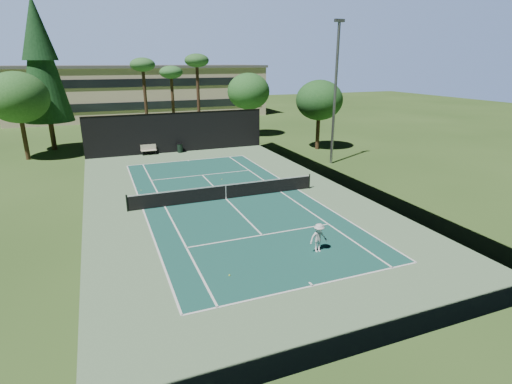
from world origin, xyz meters
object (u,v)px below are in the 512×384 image
player (319,238)px  trash_bin (180,148)px  park_bench (149,149)px  tennis_net (226,191)px  tennis_ball_a (230,275)px  tennis_ball_d (141,190)px  tennis_ball_c (222,179)px  tennis_ball_b (219,189)px

player → trash_bin: size_ratio=1.56×
player → park_bench: bearing=100.3°
tennis_net → player: player is taller
player → tennis_ball_a: 4.87m
park_bench → trash_bin: 3.11m
tennis_ball_a → player: bearing=7.7°
tennis_net → tennis_ball_a: 10.27m
trash_bin → tennis_net: bearing=-90.2°
player → tennis_ball_d: bearing=117.0°
player → park_bench: player is taller
tennis_net → player: 9.35m
tennis_ball_c → trash_bin: size_ratio=0.08×
tennis_net → player: (1.82, -9.17, 0.18)m
tennis_ball_b → tennis_ball_c: (0.96, 2.42, 0.01)m
park_bench → tennis_ball_b: bearing=-76.7°
tennis_ball_c → tennis_ball_d: (-6.26, -0.54, -0.00)m
tennis_net → tennis_ball_d: 6.57m
tennis_net → tennis_ball_a: (-2.96, -9.82, -0.52)m
player → tennis_ball_a: size_ratio=19.53×
tennis_net → tennis_ball_c: size_ratio=176.13×
tennis_net → park_bench: (-3.05, 15.78, -0.01)m
tennis_net → tennis_ball_b: size_ratio=223.00×
tennis_ball_c → tennis_ball_d: size_ratio=1.14×
park_bench → trash_bin: (3.11, -0.16, -0.07)m
player → tennis_ball_a: bearing=-173.0°
tennis_ball_a → park_bench: (-0.09, 25.60, 0.51)m
tennis_ball_b → tennis_ball_c: tennis_ball_c is taller
tennis_ball_d → park_bench: 11.92m
tennis_net → tennis_ball_b: (0.16, 2.18, -0.53)m
trash_bin → tennis_ball_d: bearing=-114.2°
tennis_net → park_bench: 16.07m
park_bench → trash_bin: bearing=-3.0°
tennis_net → park_bench: bearing=100.9°
player → tennis_ball_c: (-0.70, 13.77, -0.70)m
player → tennis_ball_d: size_ratio=22.96×
tennis_ball_a → park_bench: size_ratio=0.05×
tennis_ball_a → tennis_ball_b: 12.39m
tennis_ball_c → tennis_ball_d: 6.29m
tennis_ball_c → park_bench: park_bench is taller
tennis_net → park_bench: tennis_net is taller
tennis_ball_c → park_bench: bearing=110.5°
tennis_ball_a → tennis_ball_c: tennis_ball_a is taller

